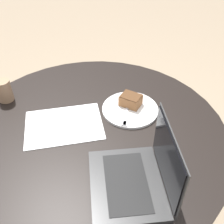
% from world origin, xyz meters
% --- Properties ---
extents(ground_plane, '(12.00, 12.00, 0.00)m').
position_xyz_m(ground_plane, '(0.00, 0.00, 0.00)').
color(ground_plane, gray).
extents(dining_table, '(1.13, 1.13, 0.76)m').
position_xyz_m(dining_table, '(0.00, 0.00, 0.59)').
color(dining_table, black).
rests_on(dining_table, ground_plane).
extents(paper_document, '(0.37, 0.31, 0.00)m').
position_xyz_m(paper_document, '(-0.12, 0.01, 0.76)').
color(paper_document, white).
rests_on(paper_document, dining_table).
extents(plate, '(0.25, 0.25, 0.01)m').
position_xyz_m(plate, '(0.16, 0.13, 0.76)').
color(plate, white).
rests_on(plate, dining_table).
extents(cake_slice, '(0.11, 0.10, 0.05)m').
position_xyz_m(cake_slice, '(0.16, 0.15, 0.79)').
color(cake_slice, brown).
rests_on(cake_slice, plate).
extents(fork, '(0.04, 0.17, 0.00)m').
position_xyz_m(fork, '(0.14, 0.07, 0.77)').
color(fork, silver).
rests_on(fork, plate).
extents(coffee_glass, '(0.07, 0.07, 0.11)m').
position_xyz_m(coffee_glass, '(-0.43, 0.18, 0.81)').
color(coffee_glass, '#997556').
rests_on(coffee_glass, dining_table).
extents(laptop, '(0.29, 0.33, 0.23)m').
position_xyz_m(laptop, '(0.18, -0.27, 0.80)').
color(laptop, '#2D2D2D').
rests_on(laptop, dining_table).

